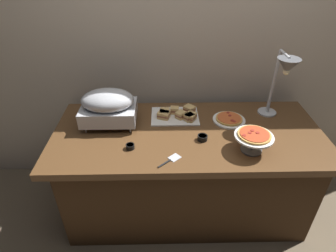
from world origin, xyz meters
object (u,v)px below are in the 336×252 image
at_px(chafing_dish, 108,106).
at_px(sauce_cup_near, 130,146).
at_px(heat_lamp, 284,72).
at_px(sauce_cup_far, 202,138).
at_px(pizza_plate_front, 229,119).
at_px(pizza_plate_center, 254,137).
at_px(serving_spatula, 170,160).
at_px(sandwich_platter, 177,115).

distance_m(chafing_dish, sauce_cup_near, 0.37).
relative_size(chafing_dish, heat_lamp, 0.76).
relative_size(chafing_dish, sauce_cup_far, 5.74).
xyz_separation_m(pizza_plate_front, pizza_plate_center, (0.07, -0.35, 0.09)).
distance_m(pizza_plate_center, sauce_cup_far, 0.33).
relative_size(pizza_plate_front, serving_spatula, 1.60).
relative_size(pizza_plate_center, sandwich_platter, 0.69).
height_order(heat_lamp, serving_spatula, heat_lamp).
bearing_deg(serving_spatula, sauce_cup_near, 153.26).
bearing_deg(sauce_cup_far, pizza_plate_center, -21.20).
bearing_deg(sauce_cup_near, pizza_plate_front, 24.28).
distance_m(pizza_plate_front, serving_spatula, 0.64).
bearing_deg(sauce_cup_near, sandwich_platter, 49.50).
relative_size(pizza_plate_front, sauce_cup_far, 3.56).
relative_size(sandwich_platter, serving_spatula, 2.37).
distance_m(sauce_cup_near, sauce_cup_far, 0.49).
relative_size(heat_lamp, pizza_plate_front, 2.11).
relative_size(chafing_dish, pizza_plate_center, 1.58).
bearing_deg(sandwich_platter, sauce_cup_near, -130.50).
distance_m(sauce_cup_far, serving_spatula, 0.31).
height_order(chafing_dish, sauce_cup_near, chafing_dish).
height_order(pizza_plate_front, pizza_plate_center, pizza_plate_center).
bearing_deg(sauce_cup_near, chafing_dish, 119.88).
relative_size(pizza_plate_front, pizza_plate_center, 0.98).
bearing_deg(heat_lamp, pizza_plate_front, 176.59).
relative_size(heat_lamp, sauce_cup_near, 9.01).
xyz_separation_m(pizza_plate_center, serving_spatula, (-0.53, -0.09, -0.10)).
xyz_separation_m(chafing_dish, sandwich_platter, (0.49, 0.07, -0.12)).
bearing_deg(chafing_dish, pizza_plate_center, -19.35).
distance_m(heat_lamp, sauce_cup_near, 1.13).
relative_size(pizza_plate_front, sandwich_platter, 0.68).
height_order(heat_lamp, sandwich_platter, heat_lamp).
bearing_deg(sauce_cup_far, pizza_plate_front, 45.96).
bearing_deg(heat_lamp, sandwich_platter, 173.88).
distance_m(heat_lamp, pizza_plate_center, 0.51).
distance_m(sandwich_platter, sauce_cup_far, 0.33).
bearing_deg(serving_spatula, sauce_cup_far, 42.98).
xyz_separation_m(pizza_plate_center, sauce_cup_near, (-0.78, 0.03, -0.09)).
bearing_deg(sandwich_platter, chafing_dish, -171.38).
xyz_separation_m(pizza_plate_center, sandwich_platter, (-0.46, 0.41, -0.08)).
height_order(pizza_plate_front, sauce_cup_far, sauce_cup_far).
height_order(pizza_plate_center, sandwich_platter, pizza_plate_center).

